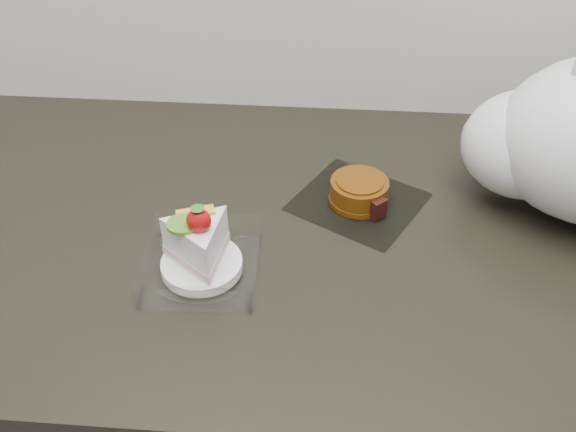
{
  "coord_description": "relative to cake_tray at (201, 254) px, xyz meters",
  "views": [
    {
      "loc": [
        0.05,
        1.04,
        1.45
      ],
      "look_at": [
        0.0,
        1.66,
        0.94
      ],
      "focal_mm": 40.0,
      "sensor_mm": 36.0,
      "label": 1
    }
  ],
  "objects": [
    {
      "name": "counter",
      "position": [
        0.1,
        0.1,
        -0.48
      ],
      "size": [
        2.04,
        0.64,
        0.9
      ],
      "color": "black",
      "rests_on": "ground"
    },
    {
      "name": "cake_tray",
      "position": [
        0.0,
        0.0,
        0.0
      ],
      "size": [
        0.14,
        0.14,
        0.11
      ],
      "rotation": [
        0.0,
        0.0,
        0.04
      ],
      "color": "white",
      "rests_on": "counter"
    },
    {
      "name": "mooncake_wrap",
      "position": [
        0.19,
        0.15,
        -0.01
      ],
      "size": [
        0.21,
        0.21,
        0.04
      ],
      "rotation": [
        0.0,
        0.0,
        -0.34
      ],
      "color": "white",
      "rests_on": "counter"
    }
  ]
}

